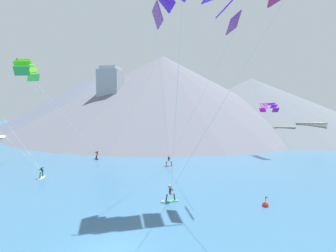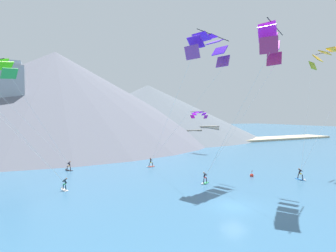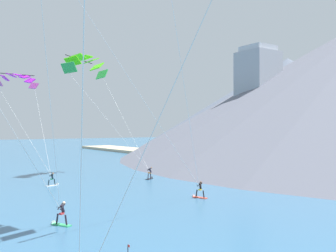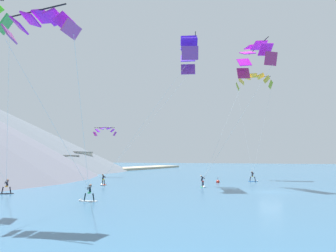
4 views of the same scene
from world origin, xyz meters
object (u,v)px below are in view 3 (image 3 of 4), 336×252
(parafoil_kite_near_trail, at_px, (18,80))
(parafoil_kite_far_left, at_px, (85,64))
(kitesurfer_far_left, at_px, (150,175))
(kitesurfer_near_lead, at_px, (198,193))
(kitesurfer_far_right, at_px, (59,218))
(kitesurfer_near_trail, at_px, (54,182))

(parafoil_kite_near_trail, height_order, parafoil_kite_far_left, parafoil_kite_far_left)
(kitesurfer_far_left, xyz_separation_m, parafoil_kite_far_left, (-9.30, -5.09, 15.25))
(kitesurfer_near_lead, bearing_deg, kitesurfer_far_right, -80.59)
(kitesurfer_far_right, distance_m, parafoil_kite_far_left, 31.97)
(kitesurfer_far_left, relative_size, kitesurfer_far_right, 0.96)
(kitesurfer_near_trail, relative_size, parafoil_kite_far_left, 0.11)
(kitesurfer_far_right, bearing_deg, parafoil_kite_near_trail, 172.99)
(kitesurfer_near_lead, height_order, kitesurfer_near_trail, kitesurfer_near_lead)
(kitesurfer_far_right, bearing_deg, kitesurfer_near_trail, 163.37)
(parafoil_kite_near_trail, bearing_deg, parafoil_kite_far_left, 88.26)
(kitesurfer_far_left, distance_m, parafoil_kite_near_trail, 21.15)
(kitesurfer_near_lead, xyz_separation_m, parafoil_kite_far_left, (-22.94, -1.87, 15.28))
(kitesurfer_near_lead, distance_m, kitesurfer_far_left, 14.01)
(kitesurfer_near_trail, bearing_deg, kitesurfer_far_left, 82.82)
(kitesurfer_near_trail, distance_m, parafoil_kite_near_trail, 14.96)
(kitesurfer_near_trail, height_order, kitesurfer_far_left, kitesurfer_far_left)
(kitesurfer_near_lead, distance_m, parafoil_kite_near_trail, 28.53)
(kitesurfer_far_right, relative_size, parafoil_kite_far_left, 0.11)
(kitesurfer_far_left, relative_size, parafoil_kite_near_trail, 0.13)
(kitesurfer_near_lead, bearing_deg, parafoil_kite_far_left, -175.34)
(kitesurfer_near_lead, height_order, kitesurfer_far_left, kitesurfer_far_left)
(kitesurfer_far_right, height_order, parafoil_kite_near_trail, parafoil_kite_near_trail)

